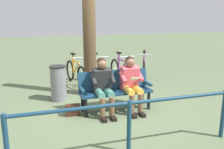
# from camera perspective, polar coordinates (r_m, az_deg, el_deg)

# --- Properties ---
(ground_plane) EXTENTS (40.00, 40.00, 0.00)m
(ground_plane) POSITION_cam_1_polar(r_m,az_deg,el_deg) (5.54, -0.61, -8.34)
(ground_plane) COLOR #566647
(bench) EXTENTS (1.61, 0.50, 0.87)m
(bench) POSITION_cam_1_polar(r_m,az_deg,el_deg) (5.48, 0.67, -3.00)
(bench) COLOR navy
(bench) RESTS_ON ground
(person_reading) EXTENTS (0.49, 0.77, 1.20)m
(person_reading) POSITION_cam_1_polar(r_m,az_deg,el_deg) (5.39, 4.45, -1.56)
(person_reading) COLOR #D84C59
(person_reading) RESTS_ON ground
(person_companion) EXTENTS (0.49, 0.77, 1.20)m
(person_companion) POSITION_cam_1_polar(r_m,az_deg,el_deg) (5.19, -2.11, -2.14)
(person_companion) COLOR #262628
(person_companion) RESTS_ON ground
(handbag) EXTENTS (0.31, 0.16, 0.24)m
(handbag) POSITION_cam_1_polar(r_m,az_deg,el_deg) (5.31, -9.07, -8.12)
(handbag) COLOR #3F1E14
(handbag) RESTS_ON ground
(tree_trunk) EXTENTS (0.32, 0.32, 3.50)m
(tree_trunk) POSITION_cam_1_polar(r_m,az_deg,el_deg) (6.33, -5.30, 10.68)
(tree_trunk) COLOR #4C3823
(tree_trunk) RESTS_ON ground
(litter_bin) EXTENTS (0.40, 0.40, 0.87)m
(litter_bin) POSITION_cam_1_polar(r_m,az_deg,el_deg) (6.20, -12.32, -1.98)
(litter_bin) COLOR slate
(litter_bin) RESTS_ON ground
(bicycle_black) EXTENTS (0.76, 1.56, 0.94)m
(bicycle_black) POSITION_cam_1_polar(r_m,az_deg,el_deg) (8.07, 7.38, 1.29)
(bicycle_black) COLOR black
(bicycle_black) RESTS_ON ground
(bicycle_purple) EXTENTS (0.48, 1.68, 0.94)m
(bicycle_purple) POSITION_cam_1_polar(r_m,az_deg,el_deg) (7.70, 2.15, 0.80)
(bicycle_purple) COLOR black
(bicycle_purple) RESTS_ON ground
(bicycle_blue) EXTENTS (0.48, 1.68, 0.94)m
(bicycle_blue) POSITION_cam_1_polar(r_m,az_deg,el_deg) (7.63, -3.47, 0.66)
(bicycle_blue) COLOR black
(bicycle_blue) RESTS_ON ground
(bicycle_silver) EXTENTS (0.51, 1.66, 0.94)m
(bicycle_silver) POSITION_cam_1_polar(r_m,az_deg,el_deg) (7.58, -8.44, 0.44)
(bicycle_silver) COLOR black
(bicycle_silver) RESTS_ON ground
(railing_fence) EXTENTS (3.52, 0.08, 0.85)m
(railing_fence) POSITION_cam_1_polar(r_m,az_deg,el_deg) (3.74, 4.01, -9.61)
(railing_fence) COLOR navy
(railing_fence) RESTS_ON ground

